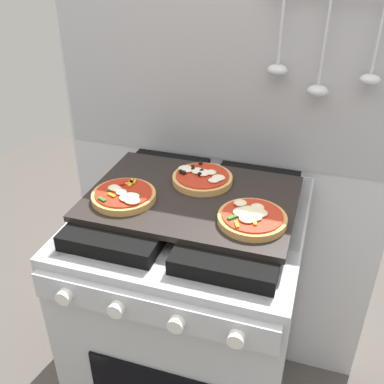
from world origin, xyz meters
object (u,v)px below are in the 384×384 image
(stove, at_px, (192,321))
(pizza_center, at_px, (202,178))
(baking_tray, at_px, (192,198))
(pizza_left, at_px, (124,196))
(pizza_right, at_px, (252,217))

(stove, distance_m, pizza_center, 0.49)
(stove, height_order, pizza_center, pizza_center)
(stove, relative_size, pizza_center, 5.42)
(baking_tray, bearing_deg, pizza_left, -155.12)
(pizza_left, bearing_deg, baking_tray, 24.88)
(pizza_right, bearing_deg, pizza_center, 137.75)
(pizza_left, height_order, pizza_right, same)
(pizza_right, bearing_deg, baking_tray, 156.64)
(baking_tray, height_order, pizza_center, pizza_center)
(pizza_left, distance_m, pizza_right, 0.33)
(baking_tray, distance_m, pizza_left, 0.18)
(stove, bearing_deg, pizza_right, -22.90)
(pizza_center, bearing_deg, baking_tray, -94.05)
(baking_tray, height_order, pizza_right, pizza_right)
(pizza_left, bearing_deg, pizza_center, 42.47)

